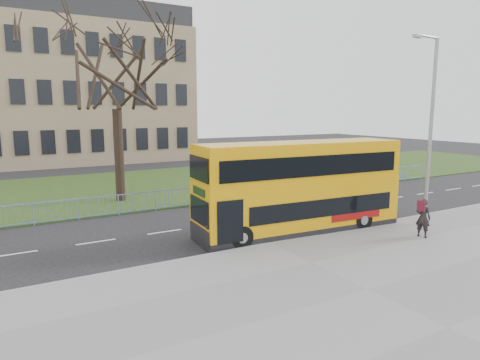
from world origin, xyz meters
The scene contains 10 objects.
ground centered at (0.00, 0.00, 0.00)m, with size 120.00×120.00×0.00m, color black.
pavement centered at (0.00, -6.75, 0.06)m, with size 80.00×10.50×0.12m, color slate.
kerb centered at (0.00, -1.55, 0.07)m, with size 80.00×0.20×0.14m, color gray.
grass_verge centered at (0.00, 14.30, 0.04)m, with size 80.00×15.40×0.08m, color #213613.
guard_railing centered at (0.00, 6.60, 0.55)m, with size 40.00×0.12×1.10m, color #7595D0, non-canonical shape.
bare_tree centered at (-3.00, 10.00, 6.51)m, with size 9.00×9.00×12.85m, color black, non-canonical shape.
civic_building centered at (-5.00, 35.00, 7.00)m, with size 30.00×15.00×14.00m, color #8A7757.
yellow_bus centered at (2.27, -0.51, 2.14)m, with size 9.65×2.91×3.99m.
pedestrian centered at (6.02, -4.04, 0.94)m, with size 0.60×0.39×1.65m, color black.
street_lamp centered at (7.86, -2.70, 4.77)m, with size 1.80×0.31×8.48m.
Camera 1 is at (-9.35, -15.30, 5.42)m, focal length 32.00 mm.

